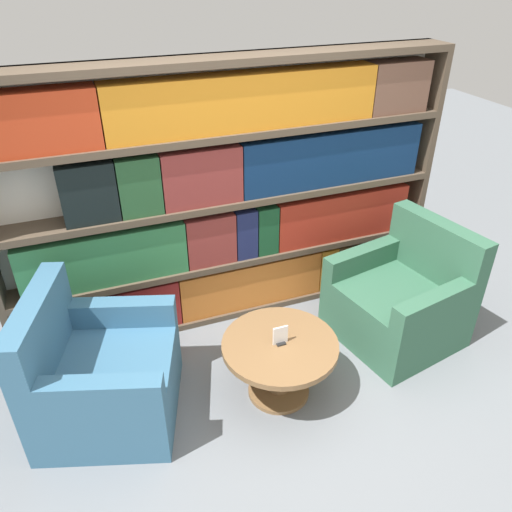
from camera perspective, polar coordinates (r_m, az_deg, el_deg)
The scene contains 6 objects.
ground_plane at distance 3.36m, azimuth 4.74°, elevation -18.40°, with size 14.00×14.00×0.00m, color slate.
bookshelf at distance 3.75m, azimuth -2.17°, elevation 6.51°, with size 3.36×0.30×2.00m.
armchair_left at distance 3.33m, azimuth -17.28°, elevation -13.00°, with size 1.03×1.04×0.90m.
armchair_right at distance 3.94m, azimuth 16.23°, elevation -4.93°, with size 0.95×0.96×0.90m.
coffee_table at distance 3.31m, azimuth 2.72°, elevation -11.50°, with size 0.75×0.75×0.43m.
table_sign at distance 3.19m, azimuth 2.79°, elevation -9.18°, with size 0.10×0.06×0.13m.
Camera 1 is at (-1.02, -1.92, 2.57)m, focal length 35.00 mm.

